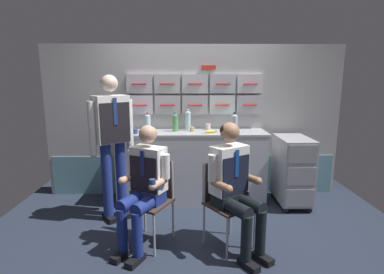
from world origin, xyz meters
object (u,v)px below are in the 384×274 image
paper_cup_blue (192,129)px  snack_banana (210,132)px  folding_chair_right (223,194)px  crew_member_right (235,182)px  sparkling_bottle_green (175,122)px  folding_chair_left (154,192)px  service_trolley (292,169)px  crew_member_standing (112,135)px  crew_member_left (144,183)px

paper_cup_blue → snack_banana: (0.24, -0.13, -0.01)m
folding_chair_right → crew_member_right: 0.24m
folding_chair_right → paper_cup_blue: bearing=104.3°
sparkling_bottle_green → folding_chair_left: bearing=-100.3°
service_trolley → sparkling_bottle_green: bearing=172.3°
folding_chair_right → snack_banana: snack_banana is taller
service_trolley → crew_member_standing: 2.38m
crew_member_standing → paper_cup_blue: crew_member_standing is taller
folding_chair_right → snack_banana: (-0.05, 1.02, 0.47)m
crew_member_right → crew_member_standing: bearing=151.0°
crew_member_left → crew_member_right: bearing=-5.0°
folding_chair_left → folding_chair_right: same height
crew_member_standing → folding_chair_left: bearing=-44.4°
sparkling_bottle_green → snack_banana: 0.50m
crew_member_right → crew_member_standing: crew_member_standing is taller
crew_member_standing → sparkling_bottle_green: crew_member_standing is taller
service_trolley → sparkling_bottle_green: size_ratio=3.55×
folding_chair_left → crew_member_right: crew_member_right is taller
sparkling_bottle_green → crew_member_left: bearing=-102.5°
service_trolley → crew_member_standing: crew_member_standing is taller
folding_chair_right → snack_banana: size_ratio=4.99×
crew_member_left → paper_cup_blue: bearing=67.4°
service_trolley → crew_member_right: bearing=-131.4°
folding_chair_left → folding_chair_right: bearing=-7.0°
folding_chair_right → crew_member_standing: size_ratio=0.50×
crew_member_left → crew_member_standing: size_ratio=0.72×
folding_chair_left → crew_member_standing: bearing=135.6°
crew_member_standing → sparkling_bottle_green: bearing=37.8°
crew_member_standing → paper_cup_blue: size_ratio=26.71×
crew_member_left → crew_member_standing: 0.88m
folding_chair_right → service_trolley: bearing=42.3°
folding_chair_right → paper_cup_blue: size_ratio=13.25×
service_trolley → folding_chair_left: (-1.76, -0.87, 0.04)m
sparkling_bottle_green → snack_banana: sparkling_bottle_green is taller
folding_chair_right → sparkling_bottle_green: bearing=114.1°
crew_member_right → snack_banana: bearing=97.0°
crew_member_right → crew_member_standing: size_ratio=0.74×
service_trolley → sparkling_bottle_green: (-1.57, 0.21, 0.61)m
service_trolley → crew_member_left: 2.11m
crew_member_right → crew_member_standing: (-1.33, 0.74, 0.33)m
service_trolley → crew_member_right: 1.47m
crew_member_standing → service_trolley: bearing=8.7°
service_trolley → folding_chair_left: 1.97m
crew_member_right → paper_cup_blue: (-0.38, 1.28, 0.30)m
crew_member_left → paper_cup_blue: size_ratio=19.17×
crew_member_right → snack_banana: size_ratio=7.43×
snack_banana → service_trolley: bearing=-3.2°
crew_member_standing → paper_cup_blue: 1.10m
folding_chair_right → crew_member_standing: (-1.24, 0.60, 0.51)m
service_trolley → crew_member_left: crew_member_left is taller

